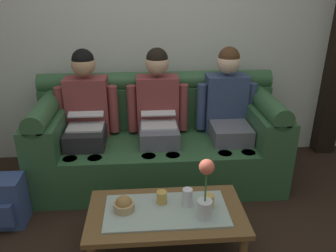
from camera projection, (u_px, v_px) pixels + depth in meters
back_wall_patterned at (155, 15)px, 3.23m from camera, size 6.00×0.12×2.90m
couch at (158, 140)px, 3.17m from camera, size 2.21×0.88×0.96m
person_left at (86, 114)px, 3.01m from camera, size 0.56×0.67×1.22m
person_middle at (158, 112)px, 3.06m from camera, size 0.56×0.67×1.22m
person_right at (228, 110)px, 3.10m from camera, size 0.56×0.67×1.22m
coffee_table at (166, 216)px, 2.25m from camera, size 1.04×0.56×0.36m
flower_vase at (205, 192)px, 2.08m from camera, size 0.10×0.10×0.42m
snack_bowl at (124, 205)px, 2.21m from camera, size 0.14×0.14×0.11m
cup_near_left at (187, 197)px, 2.25m from camera, size 0.07×0.07×0.12m
cup_near_right at (209, 201)px, 2.24m from camera, size 0.06×0.06×0.09m
cup_far_center at (162, 197)px, 2.28m from camera, size 0.07×0.07×0.09m
backpack_left at (3, 202)px, 2.57m from camera, size 0.32×0.26×0.40m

